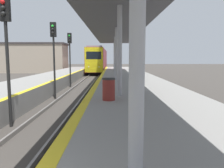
# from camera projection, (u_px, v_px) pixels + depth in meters

# --- Properties ---
(train) EXTENTS (2.72, 20.89, 4.47)m
(train) POSITION_uv_depth(u_px,v_px,m) (99.00, 60.00, 41.70)
(train) COLOR black
(train) RESTS_ON ground
(signal_near) EXTENTS (0.36, 0.31, 4.85)m
(signal_near) POSITION_uv_depth(u_px,v_px,m) (7.00, 38.00, 8.01)
(signal_near) COLOR black
(signal_near) RESTS_ON ground
(signal_mid) EXTENTS (0.36, 0.31, 4.85)m
(signal_mid) POSITION_uv_depth(u_px,v_px,m) (55.00, 46.00, 13.78)
(signal_mid) COLOR black
(signal_mid) RESTS_ON ground
(signal_far) EXTENTS (0.36, 0.31, 4.85)m
(signal_far) POSITION_uv_depth(u_px,v_px,m) (71.00, 50.00, 19.55)
(signal_far) COLOR black
(signal_far) RESTS_ON ground
(station_canopy) EXTENTS (4.11, 32.69, 4.00)m
(station_canopy) POSITION_uv_depth(u_px,v_px,m) (118.00, 27.00, 15.52)
(station_canopy) COLOR #99999E
(station_canopy) RESTS_ON platform_right
(trash_bin) EXTENTS (0.51, 0.51, 0.85)m
(trash_bin) POSITION_uv_depth(u_px,v_px,m) (110.00, 89.00, 8.36)
(trash_bin) COLOR maroon
(trash_bin) RESTS_ON platform_right
(station_building) EXTENTS (11.75, 5.46, 5.39)m
(station_building) POSITION_uv_depth(u_px,v_px,m) (37.00, 58.00, 40.58)
(station_building) COLOR tan
(station_building) RESTS_ON ground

